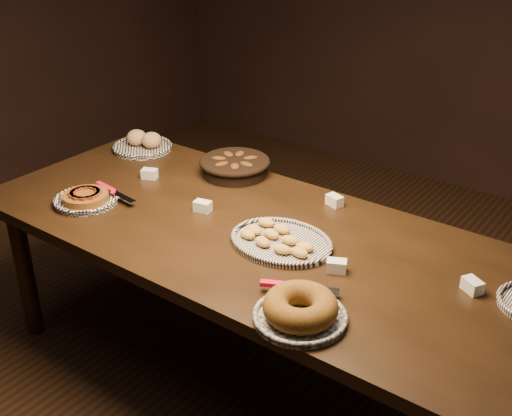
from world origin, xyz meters
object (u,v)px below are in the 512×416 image
Objects in this scene: apple_tart_plate at (86,198)px; madeleine_platter at (280,241)px; bundt_cake_plate at (300,310)px; buffet_table at (258,248)px.

madeleine_platter is at bearing 29.97° from apple_tart_plate.
bundt_cake_plate reaches higher than madeleine_platter.
apple_tart_plate is 0.89m from madeleine_platter.
bundt_cake_plate is (1.19, -0.14, 0.02)m from apple_tart_plate.
bundt_cake_plate is (0.45, -0.38, 0.11)m from buffet_table.
apple_tart_plate is at bearing -162.43° from buffet_table.
apple_tart_plate is at bearing 153.81° from bundt_cake_plate.
buffet_table is at bearing 34.36° from apple_tart_plate.
bundt_cake_plate reaches higher than buffet_table.
apple_tart_plate is 0.84× the size of madeleine_platter.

